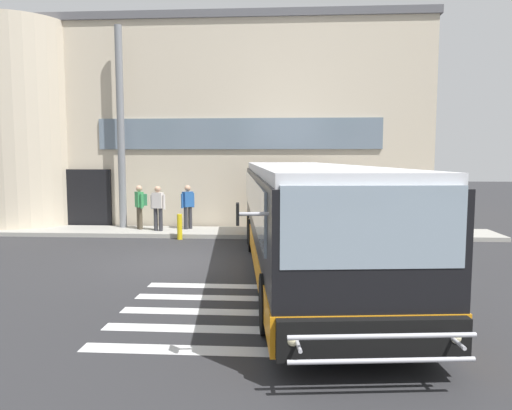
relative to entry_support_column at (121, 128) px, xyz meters
The scene contains 10 objects.
ground_plane 7.58m from the entry_support_column, 57.05° to the right, with size 80.00×90.00×0.02m, color #2B2B2D.
bay_paint_stripes 11.76m from the entry_support_column, 60.19° to the right, with size 4.40×3.96×0.01m.
terminal_building 6.76m from the entry_support_column, 65.26° to the left, with size 18.93×13.80×8.53m.
boarding_curb 5.29m from the entry_support_column, ahead, with size 21.13×2.00×0.15m, color #9E9B93.
entry_support_column is the anchor object (origin of this frame).
bus_main_foreground 9.75m from the entry_support_column, 43.05° to the right, with size 3.87×12.60×2.70m.
passenger_near_column 3.03m from the entry_support_column, 28.29° to the right, with size 0.50×0.52×1.68m.
passenger_by_doorway 3.44m from the entry_support_column, 27.08° to the right, with size 0.58×0.29×1.68m.
passenger_at_curb_edge 3.94m from the entry_support_column, ahead, with size 0.44×0.45×1.68m.
safety_bollard_yellow 4.78m from the entry_support_column, 34.19° to the right, with size 0.18×0.18×0.90m, color yellow.
Camera 1 is at (2.92, -12.89, 2.90)m, focal length 33.69 mm.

